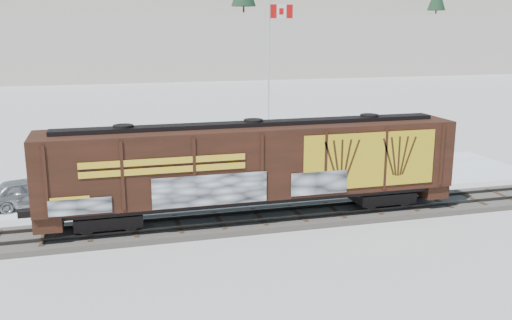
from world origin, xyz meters
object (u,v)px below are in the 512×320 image
object	(u,v)px
flagpole	(270,98)
car_silver	(28,192)
hopper_railcar	(253,163)
car_white	(236,175)
car_dark	(379,167)

from	to	relation	value
flagpole	car_silver	xyz separation A→B (m)	(-16.46, -10.06, -3.32)
hopper_railcar	car_white	world-z (taller)	hopper_railcar
car_white	car_dark	distance (m)	9.45
flagpole	car_silver	size ratio (longest dim) A/B	2.45
car_silver	car_dark	size ratio (longest dim) A/B	1.06
car_dark	flagpole	bearing A→B (deg)	15.11
car_white	car_silver	bearing A→B (deg)	84.63
hopper_railcar	flagpole	bearing A→B (deg)	70.55
hopper_railcar	car_white	xyz separation A→B (m)	(0.61, 6.28, -2.18)
car_silver	car_white	bearing A→B (deg)	-102.70
hopper_railcar	flagpole	distance (m)	16.75
hopper_railcar	car_dark	distance (m)	12.12
car_white	car_dark	bearing A→B (deg)	-97.89
hopper_railcar	car_silver	distance (m)	12.49
car_silver	car_white	size ratio (longest dim) A/B	0.96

